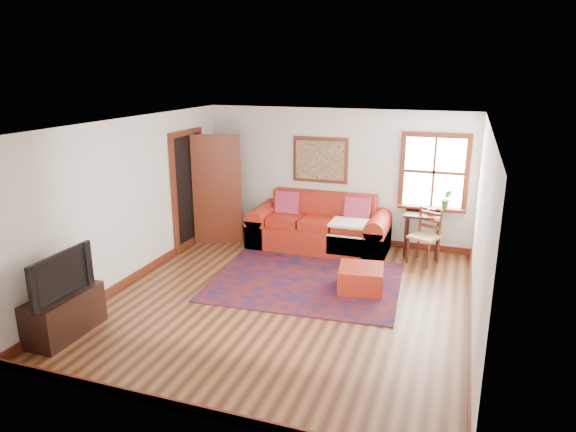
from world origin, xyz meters
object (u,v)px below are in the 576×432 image
at_px(side_table, 423,220).
at_px(ladder_back_chair, 426,234).
at_px(red_leather_sofa, 320,230).
at_px(red_ottoman, 361,279).
at_px(media_cabinet, 64,314).

height_order(side_table, ladder_back_chair, ladder_back_chair).
distance_m(side_table, ladder_back_chair, 0.37).
relative_size(red_leather_sofa, red_ottoman, 3.89).
bearing_deg(side_table, red_leather_sofa, -173.86).
height_order(red_leather_sofa, ladder_back_chair, red_leather_sofa).
distance_m(red_ottoman, side_table, 2.02).
height_order(red_ottoman, media_cabinet, media_cabinet).
bearing_deg(side_table, media_cabinet, -132.01).
height_order(red_ottoman, ladder_back_chair, ladder_back_chair).
height_order(side_table, media_cabinet, side_table).
height_order(red_leather_sofa, media_cabinet, red_leather_sofa).
bearing_deg(ladder_back_chair, red_ottoman, -117.96).
xyz_separation_m(red_leather_sofa, red_ottoman, (1.10, -1.64, -0.14)).
bearing_deg(ladder_back_chair, side_table, 104.20).
relative_size(ladder_back_chair, media_cabinet, 0.94).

